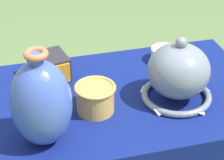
{
  "coord_description": "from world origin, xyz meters",
  "views": [
    {
      "loc": [
        -0.22,
        -1.16,
        1.6
      ],
      "look_at": [
        0.07,
        -0.08,
        0.89
      ],
      "focal_mm": 70.0,
      "sensor_mm": 36.0,
      "label": 1
    }
  ],
  "objects_px": {
    "vase_dome_bell": "(178,74)",
    "cup_wide_ochre": "(95,97)",
    "mosaic_tile_box": "(49,68)",
    "pot_squat_celadon": "(164,55)",
    "vase_tall_bulbous": "(41,103)"
  },
  "relations": [
    {
      "from": "vase_dome_bell",
      "to": "cup_wide_ochre",
      "type": "height_order",
      "value": "vase_dome_bell"
    },
    {
      "from": "vase_dome_bell",
      "to": "mosaic_tile_box",
      "type": "bearing_deg",
      "value": 149.36
    },
    {
      "from": "vase_dome_bell",
      "to": "pot_squat_celadon",
      "type": "relative_size",
      "value": 2.36
    },
    {
      "from": "vase_tall_bulbous",
      "to": "mosaic_tile_box",
      "type": "distance_m",
      "value": 0.35
    },
    {
      "from": "vase_tall_bulbous",
      "to": "mosaic_tile_box",
      "type": "bearing_deg",
      "value": 79.61
    },
    {
      "from": "vase_dome_bell",
      "to": "pot_squat_celadon",
      "type": "height_order",
      "value": "vase_dome_bell"
    },
    {
      "from": "vase_tall_bulbous",
      "to": "cup_wide_ochre",
      "type": "relative_size",
      "value": 2.26
    },
    {
      "from": "mosaic_tile_box",
      "to": "pot_squat_celadon",
      "type": "relative_size",
      "value": 1.42
    },
    {
      "from": "mosaic_tile_box",
      "to": "vase_tall_bulbous",
      "type": "bearing_deg",
      "value": -111.92
    },
    {
      "from": "vase_dome_bell",
      "to": "mosaic_tile_box",
      "type": "distance_m",
      "value": 0.45
    },
    {
      "from": "vase_dome_bell",
      "to": "pot_squat_celadon",
      "type": "distance_m",
      "value": 0.26
    },
    {
      "from": "vase_tall_bulbous",
      "to": "pot_squat_celadon",
      "type": "xyz_separation_m",
      "value": [
        0.5,
        0.35,
        -0.11
      ]
    },
    {
      "from": "cup_wide_ochre",
      "to": "vase_dome_bell",
      "type": "bearing_deg",
      "value": -0.53
    },
    {
      "from": "cup_wide_ochre",
      "to": "pot_squat_celadon",
      "type": "relative_size",
      "value": 1.27
    },
    {
      "from": "vase_tall_bulbous",
      "to": "vase_dome_bell",
      "type": "xyz_separation_m",
      "value": [
        0.45,
        0.1,
        -0.04
      ]
    }
  ]
}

